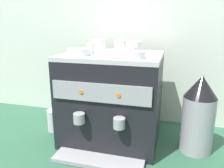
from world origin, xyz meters
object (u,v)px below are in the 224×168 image
object	(u,v)px
ceramic_bowl_2	(97,47)
coffee_grinder	(198,114)
milk_pitcher	(55,120)
ceramic_bowl_1	(79,52)
espresso_machine	(112,98)
ceramic_cup_1	(98,46)
ceramic_cup_2	(134,48)
ceramic_cup_0	(121,46)
ceramic_bowl_0	(134,55)

from	to	relation	value
ceramic_bowl_2	coffee_grinder	xyz separation A→B (m)	(0.59, -0.14, -0.31)
ceramic_bowl_2	milk_pitcher	distance (m)	0.53
ceramic_bowl_1	ceramic_bowl_2	xyz separation A→B (m)	(0.02, 0.23, 0.00)
espresso_machine	milk_pitcher	world-z (taller)	espresso_machine
ceramic_cup_1	ceramic_cup_2	bearing A→B (deg)	-4.64
ceramic_bowl_1	ceramic_bowl_2	bearing A→B (deg)	85.72
ceramic_cup_0	coffee_grinder	xyz separation A→B (m)	(0.44, -0.11, -0.33)
ceramic_cup_2	ceramic_bowl_2	distance (m)	0.28
ceramic_cup_1	ceramic_bowl_2	distance (m)	0.13
ceramic_bowl_0	ceramic_bowl_2	size ratio (longest dim) A/B	1.02
ceramic_cup_0	milk_pitcher	distance (m)	0.62
espresso_machine	ceramic_cup_0	world-z (taller)	ceramic_cup_0
ceramic_cup_2	coffee_grinder	xyz separation A→B (m)	(0.35, -0.00, -0.33)
milk_pitcher	ceramic_cup_0	bearing A→B (deg)	13.87
ceramic_bowl_1	milk_pitcher	size ratio (longest dim) A/B	0.86
ceramic_cup_1	ceramic_bowl_2	bearing A→B (deg)	111.14
ceramic_cup_0	milk_pitcher	size ratio (longest dim) A/B	0.64
ceramic_cup_0	ceramic_bowl_1	bearing A→B (deg)	-130.29
ceramic_cup_0	ceramic_bowl_1	size ratio (longest dim) A/B	0.74
ceramic_cup_0	ceramic_bowl_0	size ratio (longest dim) A/B	0.86
espresso_machine	ceramic_bowl_2	size ratio (longest dim) A/B	5.34
ceramic_bowl_2	ceramic_bowl_1	bearing A→B (deg)	-94.28
ceramic_cup_0	ceramic_cup_2	world-z (taller)	ceramic_cup_2
ceramic_bowl_1	coffee_grinder	xyz separation A→B (m)	(0.61, 0.09, -0.31)
espresso_machine	ceramic_cup_2	distance (m)	0.31
ceramic_cup_0	milk_pitcher	xyz separation A→B (m)	(-0.40, -0.10, -0.46)
ceramic_cup_1	ceramic_cup_2	distance (m)	0.20
ceramic_cup_0	ceramic_bowl_0	world-z (taller)	ceramic_cup_0
ceramic_cup_0	ceramic_bowl_1	distance (m)	0.26
ceramic_bowl_1	ceramic_bowl_2	distance (m)	0.23
ceramic_cup_0	ceramic_bowl_2	size ratio (longest dim) A/B	0.88
ceramic_bowl_1	milk_pitcher	xyz separation A→B (m)	(-0.23, 0.10, -0.45)
ceramic_bowl_0	ceramic_bowl_2	distance (m)	0.37
ceramic_bowl_2	milk_pitcher	size ratio (longest dim) A/B	0.73
ceramic_cup_1	milk_pitcher	xyz separation A→B (m)	(-0.29, -0.01, -0.47)
ceramic_cup_1	ceramic_bowl_0	size ratio (longest dim) A/B	1.00
ceramic_cup_1	ceramic_bowl_0	world-z (taller)	ceramic_cup_1
ceramic_bowl_1	espresso_machine	bearing A→B (deg)	33.65
ceramic_bowl_1	coffee_grinder	world-z (taller)	ceramic_bowl_1
ceramic_cup_0	coffee_grinder	bearing A→B (deg)	-13.98
ceramic_bowl_2	milk_pitcher	bearing A→B (deg)	-152.90
ceramic_bowl_0	ceramic_cup_0	bearing A→B (deg)	117.61
espresso_machine	milk_pitcher	distance (m)	0.41
espresso_machine	milk_pitcher	bearing A→B (deg)	179.01
espresso_machine	ceramic_cup_1	distance (m)	0.30
milk_pitcher	coffee_grinder	bearing A→B (deg)	-0.72
ceramic_cup_1	ceramic_bowl_0	xyz separation A→B (m)	(0.22, -0.13, -0.02)
ceramic_bowl_2	milk_pitcher	world-z (taller)	ceramic_bowl_2
coffee_grinder	ceramic_cup_0	bearing A→B (deg)	166.02
ceramic_cup_0	coffee_grinder	world-z (taller)	ceramic_cup_0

